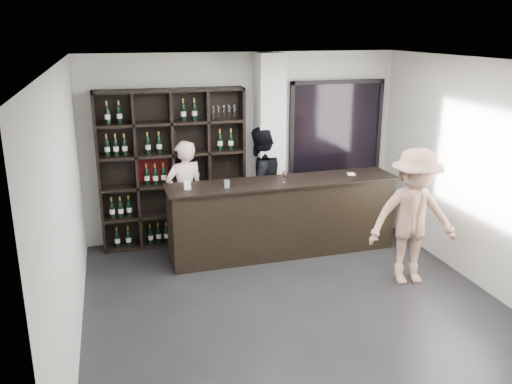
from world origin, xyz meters
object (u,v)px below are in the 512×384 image
object	(u,v)px
tasting_counter	(283,217)
taster_pink	(185,195)
customer	(413,217)
taster_black	(260,184)
wine_shelf	(173,169)

from	to	relation	value
tasting_counter	taster_pink	world-z (taller)	taster_pink
taster_pink	customer	size ratio (longest dim) A/B	0.92
taster_pink	taster_black	bearing A→B (deg)	163.53
wine_shelf	taster_pink	xyz separation A→B (m)	(0.15, -0.17, -0.37)
tasting_counter	taster_pink	bearing A→B (deg)	152.58
wine_shelf	taster_black	distance (m)	1.37
taster_black	customer	size ratio (longest dim) A/B	1.00
taster_pink	customer	distance (m)	3.34
tasting_counter	taster_black	world-z (taller)	taster_black
tasting_counter	taster_pink	xyz separation A→B (m)	(-1.35, 0.65, 0.27)
wine_shelf	tasting_counter	distance (m)	1.82
taster_pink	taster_black	xyz separation A→B (m)	(1.17, 0.00, 0.08)
tasting_counter	taster_black	distance (m)	0.75
wine_shelf	customer	size ratio (longest dim) A/B	1.33
wine_shelf	customer	bearing A→B (deg)	-37.46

